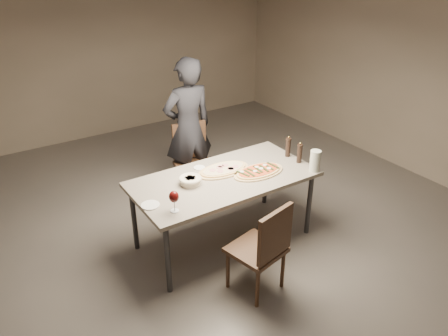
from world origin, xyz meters
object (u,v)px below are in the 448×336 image
ham_pizza (223,170)px  bread_basket (190,180)px  dining_table (224,182)px  carafe (315,161)px  chair_far (193,157)px  zucchini_pizza (259,171)px  diner (188,128)px  pepper_mill_left (300,153)px  chair_near (264,246)px

ham_pizza → bread_basket: bearing=-154.1°
dining_table → carafe: 0.93m
carafe → chair_far: size_ratio=0.24×
dining_table → ham_pizza: bearing=59.9°
zucchini_pizza → bread_basket: size_ratio=2.57×
bread_basket → diner: (0.56, 1.06, 0.04)m
pepper_mill_left → carafe: (0.00, -0.23, 0.00)m
bread_basket → chair_far: size_ratio=0.24×
carafe → chair_near: size_ratio=0.25×
dining_table → zucchini_pizza: zucchini_pizza is taller
zucchini_pizza → carafe: 0.57m
diner → pepper_mill_left: bearing=117.6°
dining_table → chair_near: (-0.13, -0.82, -0.19)m
pepper_mill_left → diner: size_ratio=0.13×
bread_basket → pepper_mill_left: 1.19m
carafe → chair_far: bearing=114.5°
bread_basket → carafe: bearing=-20.3°
carafe → pepper_mill_left: bearing=90.0°
ham_pizza → diner: 1.02m
diner → carafe: bearing=114.1°
carafe → chair_near: bearing=-155.3°
zucchini_pizza → chair_far: (-0.13, 1.11, -0.26)m
dining_table → pepper_mill_left: (0.83, -0.15, 0.16)m
carafe → chair_near: carafe is taller
chair_far → diner: (0.02, 0.12, 0.33)m
chair_far → ham_pizza: bearing=91.2°
zucchini_pizza → pepper_mill_left: pepper_mill_left is taller
zucchini_pizza → diner: 1.24m
ham_pizza → carafe: 0.91m
diner → zucchini_pizza: bearing=97.3°
chair_far → dining_table: bearing=88.6°
zucchini_pizza → chair_near: chair_near is taller
dining_table → chair_far: size_ratio=1.98×
ham_pizza → pepper_mill_left: (0.77, -0.26, 0.09)m
carafe → zucchini_pizza: bearing=151.6°
zucchini_pizza → carafe: (0.49, -0.27, 0.09)m
carafe → dining_table: bearing=155.4°
ham_pizza → diner: bearing=99.0°
dining_table → ham_pizza: (0.06, 0.11, 0.07)m
zucchini_pizza → diner: size_ratio=0.33×
ham_pizza → chair_near: 0.99m
zucchini_pizza → diner: bearing=118.0°
bread_basket → zucchini_pizza: bearing=-13.8°
ham_pizza → carafe: carafe is taller
ham_pizza → carafe: (0.77, -0.49, 0.09)m
zucchini_pizza → diner: (-0.12, 1.23, 0.07)m
bread_basket → carafe: (1.17, -0.43, 0.06)m
dining_table → chair_far: bearing=78.5°
ham_pizza → pepper_mill_left: pepper_mill_left is taller
zucchini_pizza → carafe: size_ratio=2.53×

